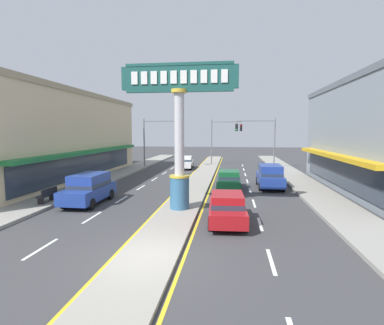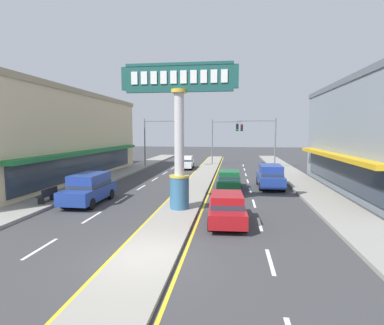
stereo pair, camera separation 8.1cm
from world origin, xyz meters
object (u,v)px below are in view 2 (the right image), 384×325
(sedan_near_right_lane, at_px, (229,180))
(traffic_light_left_side, at_px, (158,134))
(traffic_light_right_side, at_px, (261,134))
(sedan_near_left_lane, at_px, (186,162))
(street_bench, at_px, (48,195))
(storefront_left, at_px, (44,136))
(suv_mid_left_lane, at_px, (270,176))
(sedan_far_right_lane, at_px, (227,208))
(traffic_light_median_far, at_px, (223,134))
(district_sign, at_px, (179,131))
(suv_far_left_oncoming, at_px, (89,188))

(sedan_near_right_lane, bearing_deg, traffic_light_left_side, 123.90)
(traffic_light_left_side, distance_m, traffic_light_right_side, 12.73)
(traffic_light_left_side, height_order, traffic_light_right_side, same)
(sedan_near_left_lane, xyz_separation_m, street_bench, (-5.68, -19.61, -0.14))
(storefront_left, bearing_deg, traffic_light_left_side, 52.61)
(traffic_light_right_side, height_order, suv_mid_left_lane, traffic_light_right_side)
(sedan_near_right_lane, xyz_separation_m, sedan_far_right_lane, (0.00, -8.84, 0.00))
(suv_mid_left_lane, distance_m, street_bench, 16.45)
(traffic_light_median_far, height_order, sedan_far_right_lane, traffic_light_median_far)
(storefront_left, relative_size, suv_mid_left_lane, 5.65)
(traffic_light_left_side, xyz_separation_m, sedan_far_right_lane, (9.12, -22.41, -3.46))
(street_bench, bearing_deg, traffic_light_right_side, 54.59)
(district_sign, xyz_separation_m, traffic_light_right_side, (6.35, 21.13, -0.35))
(sedan_near_right_lane, distance_m, suv_far_left_oncoming, 10.55)
(traffic_light_right_side, xyz_separation_m, traffic_light_median_far, (-4.68, 3.44, -0.05))
(traffic_light_left_side, height_order, sedan_near_right_lane, traffic_light_left_side)
(district_sign, distance_m, street_bench, 9.33)
(suv_mid_left_lane, height_order, suv_far_left_oncoming, same)
(sedan_near_right_lane, relative_size, sedan_near_left_lane, 0.98)
(district_sign, bearing_deg, street_bench, 177.96)
(suv_mid_left_lane, height_order, street_bench, suv_mid_left_lane)
(traffic_light_left_side, height_order, suv_mid_left_lane, traffic_light_left_side)
(storefront_left, distance_m, traffic_light_right_side, 23.99)
(storefront_left, xyz_separation_m, traffic_light_left_side, (8.30, 10.86, 0.10))
(suv_mid_left_lane, bearing_deg, traffic_light_median_far, 104.89)
(sedan_near_right_lane, distance_m, sedan_far_right_lane, 8.84)
(storefront_left, xyz_separation_m, sedan_far_right_lane, (17.43, -11.55, -3.36))
(traffic_light_right_side, bearing_deg, traffic_light_median_far, 143.72)
(sedan_near_left_lane, bearing_deg, suv_mid_left_lane, -53.38)
(traffic_light_left_side, distance_m, sedan_near_right_lane, 16.72)
(traffic_light_left_side, relative_size, sedan_near_right_lane, 1.44)
(district_sign, distance_m, suv_mid_left_lane, 10.68)
(traffic_light_left_side, height_order, sedan_far_right_lane, traffic_light_left_side)
(sedan_near_left_lane, relative_size, suv_mid_left_lane, 0.95)
(sedan_far_right_lane, xyz_separation_m, street_bench, (-11.22, 2.32, -0.14))
(suv_mid_left_lane, bearing_deg, storefront_left, 175.81)
(district_sign, xyz_separation_m, sedan_near_left_lane, (-2.77, 19.91, -3.80))
(district_sign, xyz_separation_m, sedan_near_right_lane, (2.77, 6.82, -3.80))
(sedan_near_right_lane, relative_size, suv_far_left_oncoming, 0.93)
(traffic_light_right_side, bearing_deg, street_bench, -125.41)
(traffic_light_left_side, xyz_separation_m, traffic_light_median_far, (8.02, 4.17, -0.05))
(storefront_left, bearing_deg, district_sign, -33.05)
(district_sign, xyz_separation_m, suv_far_left_oncoming, (-6.07, 1.07, -3.61))
(storefront_left, bearing_deg, suv_far_left_oncoming, -44.61)
(district_sign, relative_size, street_bench, 5.15)
(traffic_light_right_side, xyz_separation_m, suv_far_left_oncoming, (-12.42, -20.06, -3.26))
(suv_mid_left_lane, bearing_deg, traffic_light_left_side, 135.10)
(district_sign, distance_m, storefront_left, 17.49)
(traffic_light_left_side, bearing_deg, suv_mid_left_lane, -44.90)
(sedan_far_right_lane, xyz_separation_m, sedan_near_left_lane, (-5.54, 21.93, 0.00))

